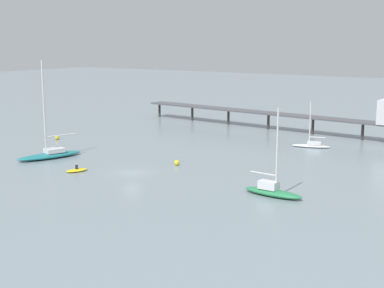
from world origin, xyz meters
The scene contains 8 objects.
ground_plane centered at (0.00, 0.00, 0.00)m, with size 400.00×400.00×0.00m, color gray.
pier centered at (14.44, 41.37, 4.41)m, with size 59.06×9.67×7.44m.
sailboat_teal centered at (-15.99, 0.74, 0.73)m, with size 5.78×10.24×14.47m.
sailboat_green centered at (20.26, 0.18, 0.70)m, with size 7.26×2.43×10.07m.
sailboat_white centered at (13.86, 29.67, 0.51)m, with size 6.42×3.26×7.54m.
dinghy_yellow centered at (-6.66, -3.31, 0.20)m, with size 2.39×3.29×1.14m.
mooring_buoy_mid centered at (-26.48, 12.18, 0.38)m, with size 0.77×0.77×0.77m, color yellow.
mooring_buoy_inner centered at (2.58, 6.99, 0.38)m, with size 0.75×0.75×0.75m, color yellow.
Camera 1 is at (45.11, -55.38, 17.56)m, focal length 51.57 mm.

